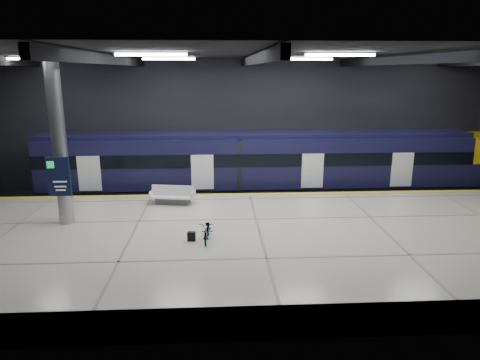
{
  "coord_description": "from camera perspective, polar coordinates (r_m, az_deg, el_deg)",
  "views": [
    {
      "loc": [
        -1.64,
        -18.39,
        7.33
      ],
      "look_at": [
        -0.56,
        1.5,
        2.2
      ],
      "focal_mm": 32.0,
      "sensor_mm": 36.0,
      "label": 1
    }
  ],
  "objects": [
    {
      "name": "safety_strip",
      "position": [
        22.1,
        1.28,
        -1.92
      ],
      "size": [
        30.0,
        0.4,
        0.01
      ],
      "primitive_type": "cube",
      "color": "gold",
      "rests_on": "platform"
    },
    {
      "name": "train",
      "position": [
        24.79,
        6.22,
        2.07
      ],
      "size": [
        29.4,
        2.84,
        3.79
      ],
      "color": "black",
      "rests_on": "ground"
    },
    {
      "name": "bench",
      "position": [
        20.74,
        -8.95,
        -2.29
      ],
      "size": [
        2.18,
        1.18,
        0.92
      ],
      "rotation": [
        0.0,
        0.0,
        -0.16
      ],
      "color": "#595B60",
      "rests_on": "platform"
    },
    {
      "name": "platform",
      "position": [
        17.36,
        2.6,
        -8.57
      ],
      "size": [
        30.0,
        11.0,
        1.1
      ],
      "primitive_type": "cube",
      "color": "beige",
      "rests_on": "ground"
    },
    {
      "name": "ground",
      "position": [
        19.87,
        1.87,
        -7.22
      ],
      "size": [
        30.0,
        30.0,
        0.0
      ],
      "primitive_type": "plane",
      "color": "black",
      "rests_on": "ground"
    },
    {
      "name": "rails",
      "position": [
        25.02,
        0.79,
        -2.41
      ],
      "size": [
        30.0,
        1.52,
        0.16
      ],
      "color": "gray",
      "rests_on": "ground"
    },
    {
      "name": "bicycle",
      "position": [
        16.18,
        -4.37,
        -6.69
      ],
      "size": [
        0.65,
        1.58,
        0.81
      ],
      "primitive_type": "imported",
      "rotation": [
        0.0,
        0.0,
        -0.07
      ],
      "color": "#99999E",
      "rests_on": "platform"
    },
    {
      "name": "info_column",
      "position": [
        18.71,
        -23.0,
        4.48
      ],
      "size": [
        0.9,
        0.78,
        6.9
      ],
      "color": "#9EA0A5",
      "rests_on": "platform"
    },
    {
      "name": "pannier_bag",
      "position": [
        16.29,
        -6.49,
        -7.47
      ],
      "size": [
        0.31,
        0.2,
        0.35
      ],
      "primitive_type": "cube",
      "rotation": [
        0.0,
        0.0,
        -0.06
      ],
      "color": "black",
      "rests_on": "platform"
    },
    {
      "name": "room_shell",
      "position": [
        18.54,
        2.01,
        9.45
      ],
      "size": [
        30.1,
        16.1,
        8.05
      ],
      "color": "black",
      "rests_on": "ground"
    }
  ]
}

